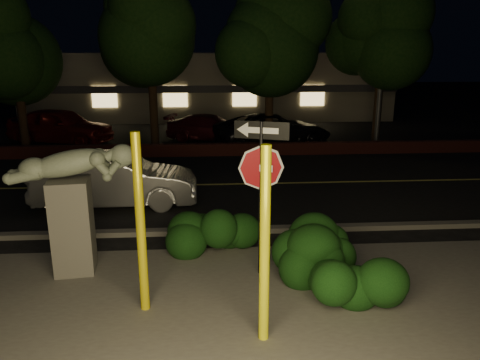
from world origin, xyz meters
name	(u,v)px	position (x,y,z in m)	size (l,w,h in m)	color
ground	(213,163)	(0.00, 10.00, 0.00)	(90.00, 90.00, 0.00)	black
patio	(222,327)	(0.00, -1.00, 0.01)	(14.00, 6.00, 0.02)	#4C4944
road	(214,185)	(0.00, 7.00, 0.01)	(80.00, 8.00, 0.01)	black
lane_marking	(214,184)	(0.00, 7.00, 0.02)	(80.00, 0.12, 0.01)	#BAB14A
curb	(217,231)	(0.00, 2.90, 0.06)	(80.00, 0.25, 0.12)	#4C4944
brick_wall	(212,150)	(0.00, 11.30, 0.25)	(40.00, 0.35, 0.50)	#4F1D19
parking_lot	(211,132)	(0.00, 17.00, 0.01)	(40.00, 12.00, 0.01)	black
building	(209,83)	(0.00, 24.99, 2.00)	(22.00, 10.20, 4.00)	slate
tree_far_a	(10,20)	(-8.00, 13.00, 5.34)	(4.60, 4.60, 7.43)	black
tree_far_b	(148,2)	(-2.50, 13.20, 6.05)	(5.20, 5.20, 8.41)	black
tree_far_c	(271,12)	(2.50, 12.80, 5.66)	(4.80, 4.80, 7.84)	black
tree_far_d	(385,20)	(7.50, 13.30, 5.42)	(4.40, 4.40, 7.42)	black
yellow_pole_left	(141,225)	(-1.26, -0.37, 1.49)	(0.15, 0.15, 2.99)	#D6C211
yellow_pole_right	(265,247)	(0.60, -1.34, 1.48)	(0.15, 0.15, 2.96)	#FFFB14
signpost	(261,168)	(0.78, 0.77, 2.10)	(0.95, 0.36, 2.95)	black
sculpture	(72,196)	(-2.72, 1.14, 1.53)	(2.33, 0.88, 2.48)	#4C4944
hedge_center	(213,228)	(-0.10, 1.90, 0.52)	(1.98, 0.93, 1.03)	black
hedge_right	(310,247)	(1.70, 0.55, 0.63)	(1.93, 1.03, 1.26)	black
hedge_far_right	(355,275)	(2.28, -0.36, 0.50)	(1.43, 0.89, 0.99)	black
silver_sedan	(116,180)	(-2.70, 5.13, 0.72)	(1.53, 4.38, 1.44)	#B6B6BB
parked_car_red	(60,126)	(-6.91, 14.43, 0.82)	(1.93, 4.79, 1.63)	maroon
parked_car_darkred	(211,128)	(-0.02, 14.69, 0.61)	(1.71, 4.20, 1.22)	#460F19
parked_car_dark	(273,130)	(2.74, 13.13, 0.72)	(2.40, 5.20, 1.45)	black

